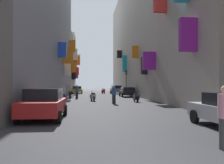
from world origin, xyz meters
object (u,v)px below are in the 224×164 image
parked_car_yellow (77,90)px  pedestrian_near_right (70,91)px  parked_car_red (44,103)px  scooter_silver (93,96)px  parked_car_grey (116,89)px  scooter_red (103,91)px  pedestrian_near_left (114,95)px  pedestrian_far_away (64,94)px  scooter_black (136,97)px  pedestrian_crossing (77,92)px  parked_car_black (128,92)px  traffic_light_near_corner (126,78)px

parked_car_yellow → pedestrian_near_right: bearing=-90.6°
parked_car_red → scooter_silver: size_ratio=2.19×
parked_car_grey → scooter_silver: parked_car_grey is taller
scooter_red → parked_car_grey: bearing=-24.7°
parked_car_yellow → parked_car_red: (-0.06, -32.95, 0.05)m
parked_car_red → pedestrian_near_left: bearing=63.0°
scooter_red → pedestrian_far_away: size_ratio=1.11×
pedestrian_far_away → parked_car_grey: bearing=67.8°
parked_car_grey → pedestrian_far_away: size_ratio=2.51×
pedestrian_near_right → scooter_silver: bearing=-61.0°
parked_car_grey → scooter_black: (-0.41, -19.72, -0.34)m
parked_car_grey → parked_car_yellow: size_ratio=0.91×
parked_car_grey → pedestrian_crossing: 14.93m
pedestrian_far_away → parked_car_black: bearing=45.3°
scooter_black → pedestrian_near_right: (-6.94, 6.76, 0.43)m
parked_car_grey → pedestrian_near_left: 21.98m
parked_car_yellow → pedestrian_far_away: 20.96m
parked_car_red → scooter_red: 31.92m
parked_car_yellow → scooter_black: bearing=-73.0°
scooter_black → traffic_light_near_corner: (1.55, 15.38, 2.33)m
pedestrian_near_left → parked_car_grey: bearing=82.6°
parked_car_grey → parked_car_black: size_ratio=1.00×
scooter_silver → pedestrian_far_away: (-2.94, -0.60, 0.31)m
scooter_silver → traffic_light_near_corner: size_ratio=0.44×
parked_car_yellow → parked_car_black: bearing=-59.9°
pedestrian_near_left → pedestrian_near_right: 9.93m
parked_car_yellow → pedestrian_near_right: 15.43m
parked_car_yellow → parked_car_red: bearing=-90.1°
scooter_red → pedestrian_near_right: bearing=-109.9°
scooter_silver → parked_car_yellow: bearing=97.2°
parked_car_red → scooter_red: parked_car_red is taller
pedestrian_near_right → pedestrian_far_away: (-0.20, -5.53, -0.12)m
parked_car_grey → parked_car_red: 31.33m
scooter_black → traffic_light_near_corner: traffic_light_near_corner is taller
parked_car_grey → scooter_silver: 18.48m
parked_car_red → scooter_black: parked_car_red is taller
parked_car_grey → pedestrian_far_away: pedestrian_far_away is taller
parked_car_red → pedestrian_far_away: bearing=91.4°
pedestrian_near_right → parked_car_grey: bearing=60.4°
parked_car_grey → pedestrian_crossing: size_ratio=2.39×
pedestrian_near_left → pedestrian_far_away: bearing=145.1°
pedestrian_near_left → pedestrian_near_right: bearing=117.1°
parked_car_red → pedestrian_near_right: (-0.10, 17.52, 0.11)m
pedestrian_crossing → pedestrian_near_right: 1.00m
parked_car_grey → scooter_black: size_ratio=2.01×
parked_car_black → pedestrian_crossing: 7.42m
scooter_black → pedestrian_crossing: pedestrian_crossing is taller
parked_car_black → pedestrian_near_right: (-7.68, -2.45, 0.18)m
parked_car_grey → scooter_silver: bearing=-104.5°
parked_car_black → scooter_red: (-2.62, 11.56, -0.25)m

